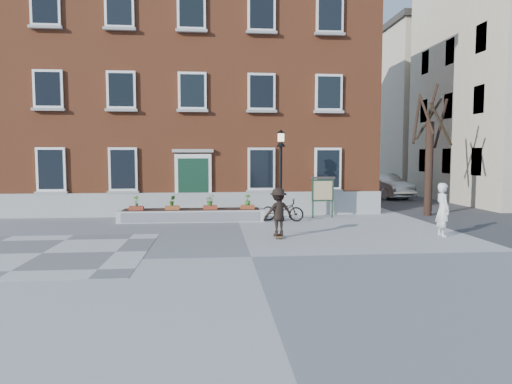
{
  "coord_description": "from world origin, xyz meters",
  "views": [
    {
      "loc": [
        -1.0,
        -12.53,
        2.83
      ],
      "look_at": [
        0.5,
        4.0,
        1.5
      ],
      "focal_mm": 32.0,
      "sensor_mm": 36.0,
      "label": 1
    }
  ],
  "objects": [
    {
      "name": "skateboarder",
      "position": [
        1.17,
        2.91,
        0.89
      ],
      "size": [
        1.18,
        0.86,
        1.72
      ],
      "color": "brown",
      "rests_on": "ground"
    },
    {
      "name": "lamp_post",
      "position": [
        1.83,
        6.85,
        2.54
      ],
      "size": [
        0.4,
        0.4,
        3.93
      ],
      "color": "black",
      "rests_on": "ground"
    },
    {
      "name": "planter_assembly",
      "position": [
        -1.99,
        7.18,
        0.31
      ],
      "size": [
        6.2,
        1.12,
        1.15
      ],
      "color": "silver",
      "rests_on": "ground"
    },
    {
      "name": "parked_car",
      "position": [
        10.25,
        17.02,
        0.82
      ],
      "size": [
        2.77,
        5.24,
        1.64
      ],
      "primitive_type": "imported",
      "rotation": [
        0.0,
        0.0,
        0.22
      ],
      "color": "#B1B4B5",
      "rests_on": "ground"
    },
    {
      "name": "bare_tree",
      "position": [
        9.01,
        8.01,
        2.79
      ],
      "size": [
        1.83,
        1.83,
        6.16
      ],
      "color": "#311E15",
      "rests_on": "ground"
    },
    {
      "name": "ground",
      "position": [
        0.0,
        0.0,
        0.0
      ],
      "size": [
        100.0,
        100.0,
        0.0
      ],
      "primitive_type": "plane",
      "color": "#949496",
      "rests_on": "ground"
    },
    {
      "name": "bystander",
      "position": [
        6.96,
        2.68,
        0.94
      ],
      "size": [
        0.47,
        0.7,
        1.88
      ],
      "primitive_type": "imported",
      "rotation": [
        0.0,
        0.0,
        1.55
      ],
      "color": "silver",
      "rests_on": "ground"
    },
    {
      "name": "bicycle",
      "position": [
        1.9,
        6.85,
        0.49
      ],
      "size": [
        1.97,
        1.19,
        0.98
      ],
      "primitive_type": "imported",
      "rotation": [
        0.0,
        0.0,
        1.26
      ],
      "color": "black",
      "rests_on": "ground"
    },
    {
      "name": "brick_building",
      "position": [
        -2.0,
        13.98,
        6.3
      ],
      "size": [
        18.4,
        10.85,
        12.6
      ],
      "color": "brown",
      "rests_on": "ground"
    },
    {
      "name": "checker_patch",
      "position": [
        -6.0,
        1.0,
        0.01
      ],
      "size": [
        6.0,
        6.0,
        0.01
      ],
      "primitive_type": "cube",
      "color": "#5C5C5F",
      "rests_on": "ground"
    },
    {
      "name": "side_street",
      "position": [
        17.99,
        19.78,
        7.02
      ],
      "size": [
        15.2,
        36.0,
        14.5
      ],
      "color": "#3D3D40",
      "rests_on": "ground"
    },
    {
      "name": "notice_board",
      "position": [
        3.89,
        7.76,
        1.26
      ],
      "size": [
        1.1,
        0.16,
        1.87
      ],
      "color": "#18301F",
      "rests_on": "ground"
    }
  ]
}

